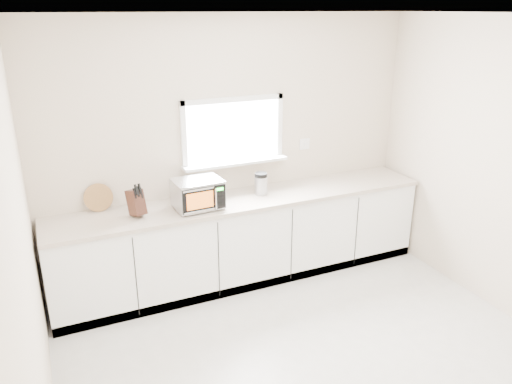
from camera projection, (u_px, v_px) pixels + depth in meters
ground at (329, 376)px, 3.94m from camera, size 4.00×4.00×0.00m
back_wall at (233, 148)px, 5.18m from camera, size 4.00×0.17×2.70m
cabinets at (245, 240)px, 5.24m from camera, size 3.92×0.60×0.88m
countertop at (245, 200)px, 5.07m from camera, size 3.92×0.64×0.04m
microwave at (198, 193)px, 4.76m from camera, size 0.46×0.38×0.29m
knife_block at (136, 202)px, 4.58m from camera, size 0.17×0.25×0.33m
cutting_board at (98, 198)px, 4.70m from camera, size 0.27×0.06×0.27m
coffee_grinder at (261, 183)px, 5.14m from camera, size 0.14×0.14×0.23m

